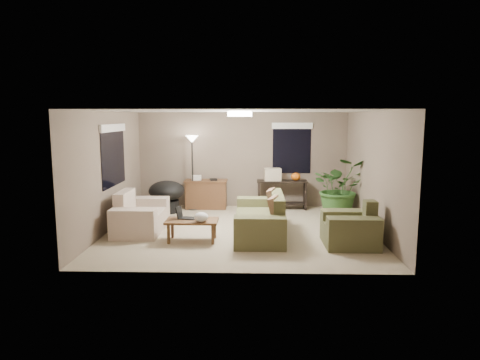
{
  "coord_description": "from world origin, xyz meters",
  "views": [
    {
      "loc": [
        0.26,
        -8.8,
        2.39
      ],
      "look_at": [
        0.0,
        0.2,
        1.05
      ],
      "focal_mm": 32.0,
      "sensor_mm": 36.0,
      "label": 1
    }
  ],
  "objects_px": {
    "coffee_table": "(192,223)",
    "floor_lamp": "(192,148)",
    "armchair": "(351,230)",
    "loveseat": "(140,217)",
    "papasan_chair": "(167,194)",
    "cat_scratching_post": "(341,209)",
    "main_sofa": "(261,221)",
    "houseplant": "(340,194)",
    "desk": "(206,194)",
    "console_table": "(282,192)"
  },
  "relations": [
    {
      "from": "loveseat",
      "to": "desk",
      "type": "xyz_separation_m",
      "value": [
        1.16,
        2.27,
        0.08
      ]
    },
    {
      "from": "floor_lamp",
      "to": "cat_scratching_post",
      "type": "xyz_separation_m",
      "value": [
        3.66,
        -0.8,
        -1.38
      ]
    },
    {
      "from": "loveseat",
      "to": "cat_scratching_post",
      "type": "height_order",
      "value": "loveseat"
    },
    {
      "from": "main_sofa",
      "to": "console_table",
      "type": "xyz_separation_m",
      "value": [
        0.59,
        2.52,
        0.14
      ]
    },
    {
      "from": "loveseat",
      "to": "papasan_chair",
      "type": "distance_m",
      "value": 1.81
    },
    {
      "from": "console_table",
      "to": "houseplant",
      "type": "xyz_separation_m",
      "value": [
        1.31,
        -0.9,
        0.13
      ]
    },
    {
      "from": "houseplant",
      "to": "desk",
      "type": "bearing_deg",
      "value": 164.28
    },
    {
      "from": "floor_lamp",
      "to": "cat_scratching_post",
      "type": "relative_size",
      "value": 3.82
    },
    {
      "from": "loveseat",
      "to": "desk",
      "type": "bearing_deg",
      "value": 62.93
    },
    {
      "from": "armchair",
      "to": "coffee_table",
      "type": "bearing_deg",
      "value": 176.58
    },
    {
      "from": "console_table",
      "to": "papasan_chair",
      "type": "distance_m",
      "value": 2.96
    },
    {
      "from": "loveseat",
      "to": "coffee_table",
      "type": "distance_m",
      "value": 1.41
    },
    {
      "from": "coffee_table",
      "to": "desk",
      "type": "height_order",
      "value": "desk"
    },
    {
      "from": "houseplant",
      "to": "coffee_table",
      "type": "bearing_deg",
      "value": -147.53
    },
    {
      "from": "loveseat",
      "to": "cat_scratching_post",
      "type": "distance_m",
      "value": 4.69
    },
    {
      "from": "papasan_chair",
      "to": "houseplant",
      "type": "relative_size",
      "value": 0.77
    },
    {
      "from": "desk",
      "to": "houseplant",
      "type": "relative_size",
      "value": 0.76
    },
    {
      "from": "coffee_table",
      "to": "armchair",
      "type": "bearing_deg",
      "value": -3.42
    },
    {
      "from": "armchair",
      "to": "cat_scratching_post",
      "type": "distance_m",
      "value": 2.25
    },
    {
      "from": "armchair",
      "to": "floor_lamp",
      "type": "relative_size",
      "value": 0.52
    },
    {
      "from": "coffee_table",
      "to": "houseplant",
      "type": "height_order",
      "value": "houseplant"
    },
    {
      "from": "loveseat",
      "to": "houseplant",
      "type": "bearing_deg",
      "value": 16.82
    },
    {
      "from": "main_sofa",
      "to": "armchair",
      "type": "relative_size",
      "value": 2.2
    },
    {
      "from": "loveseat",
      "to": "console_table",
      "type": "xyz_separation_m",
      "value": [
        3.14,
        2.25,
        0.14
      ]
    },
    {
      "from": "main_sofa",
      "to": "armchair",
      "type": "xyz_separation_m",
      "value": [
        1.65,
        -0.63,
        0.0
      ]
    },
    {
      "from": "console_table",
      "to": "loveseat",
      "type": "bearing_deg",
      "value": -144.38
    },
    {
      "from": "loveseat",
      "to": "cat_scratching_post",
      "type": "relative_size",
      "value": 3.2
    },
    {
      "from": "loveseat",
      "to": "coffee_table",
      "type": "height_order",
      "value": "loveseat"
    },
    {
      "from": "console_table",
      "to": "cat_scratching_post",
      "type": "distance_m",
      "value": 1.65
    },
    {
      "from": "main_sofa",
      "to": "armchair",
      "type": "distance_m",
      "value": 1.77
    },
    {
      "from": "loveseat",
      "to": "console_table",
      "type": "distance_m",
      "value": 3.87
    },
    {
      "from": "console_table",
      "to": "desk",
      "type": "bearing_deg",
      "value": 179.35
    },
    {
      "from": "papasan_chair",
      "to": "cat_scratching_post",
      "type": "height_order",
      "value": "papasan_chair"
    },
    {
      "from": "main_sofa",
      "to": "cat_scratching_post",
      "type": "xyz_separation_m",
      "value": [
        1.94,
        1.6,
        -0.08
      ]
    },
    {
      "from": "coffee_table",
      "to": "houseplant",
      "type": "distance_m",
      "value": 3.86
    },
    {
      "from": "main_sofa",
      "to": "loveseat",
      "type": "height_order",
      "value": "same"
    },
    {
      "from": "armchair",
      "to": "houseplant",
      "type": "relative_size",
      "value": 0.69
    },
    {
      "from": "armchair",
      "to": "cat_scratching_post",
      "type": "height_order",
      "value": "armchair"
    },
    {
      "from": "coffee_table",
      "to": "console_table",
      "type": "relative_size",
      "value": 0.77
    },
    {
      "from": "main_sofa",
      "to": "console_table",
      "type": "height_order",
      "value": "main_sofa"
    },
    {
      "from": "main_sofa",
      "to": "console_table",
      "type": "bearing_deg",
      "value": 76.86
    },
    {
      "from": "papasan_chair",
      "to": "desk",
      "type": "bearing_deg",
      "value": 27.53
    },
    {
      "from": "coffee_table",
      "to": "floor_lamp",
      "type": "height_order",
      "value": "floor_lamp"
    },
    {
      "from": "main_sofa",
      "to": "coffee_table",
      "type": "relative_size",
      "value": 2.2
    },
    {
      "from": "desk",
      "to": "papasan_chair",
      "type": "xyz_separation_m",
      "value": [
        -0.94,
        -0.49,
        0.09
      ]
    },
    {
      "from": "floor_lamp",
      "to": "desk",
      "type": "bearing_deg",
      "value": 22.92
    },
    {
      "from": "armchair",
      "to": "papasan_chair",
      "type": "xyz_separation_m",
      "value": [
        -3.99,
        2.68,
        0.17
      ]
    },
    {
      "from": "loveseat",
      "to": "console_table",
      "type": "bearing_deg",
      "value": 35.62
    },
    {
      "from": "cat_scratching_post",
      "to": "houseplant",
      "type": "bearing_deg",
      "value": 157.93
    },
    {
      "from": "loveseat",
      "to": "papasan_chair",
      "type": "bearing_deg",
      "value": 82.86
    }
  ]
}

